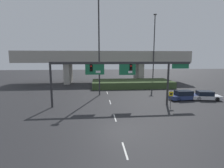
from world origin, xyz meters
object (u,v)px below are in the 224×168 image
(parked_sedan_near_right, at_px, (184,96))
(highway_light_pole_near, at_px, (99,44))
(highway_light_pole_far, at_px, (154,48))
(parked_sedan_mid_right, at_px, (205,96))
(signal_gantry, at_px, (119,70))
(speed_limit_sign, at_px, (171,97))

(parked_sedan_near_right, bearing_deg, highway_light_pole_near, 154.04)
(highway_light_pole_far, bearing_deg, parked_sedan_mid_right, -79.59)
(signal_gantry, bearing_deg, parked_sedan_mid_right, 8.37)
(parked_sedan_near_right, distance_m, parked_sedan_mid_right, 3.32)
(signal_gantry, distance_m, parked_sedan_near_right, 11.80)
(parked_sedan_mid_right, bearing_deg, speed_limit_sign, -144.08)
(signal_gantry, xyz_separation_m, highway_light_pole_far, (10.95, 18.72, 3.75))
(parked_sedan_near_right, bearing_deg, signal_gantry, -173.64)
(highway_light_pole_near, relative_size, parked_sedan_mid_right, 3.72)
(signal_gantry, distance_m, highway_light_pole_far, 22.02)
(highway_light_pole_far, height_order, parked_sedan_near_right, highway_light_pole_far)
(speed_limit_sign, xyz_separation_m, highway_light_pole_far, (4.15, 20.20, 7.31))
(highway_light_pole_far, bearing_deg, parked_sedan_near_right, -90.84)
(speed_limit_sign, height_order, parked_sedan_near_right, speed_limit_sign)
(speed_limit_sign, height_order, highway_light_pole_near, highway_light_pole_near)
(highway_light_pole_near, height_order, parked_sedan_near_right, highway_light_pole_near)
(highway_light_pole_near, bearing_deg, parked_sedan_mid_right, -17.05)
(highway_light_pole_near, xyz_separation_m, highway_light_pole_far, (13.47, 11.59, -0.15))
(highway_light_pole_far, bearing_deg, signal_gantry, -120.33)
(highway_light_pole_far, bearing_deg, highway_light_pole_near, -139.29)
(highway_light_pole_near, distance_m, highway_light_pole_far, 17.77)
(speed_limit_sign, xyz_separation_m, parked_sedan_mid_right, (7.21, 3.53, -0.79))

